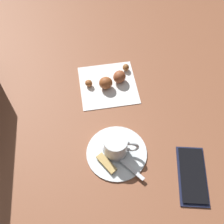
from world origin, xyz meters
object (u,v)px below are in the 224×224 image
(napkin, at_px, (108,85))
(cell_phone, at_px, (192,175))
(saucer, at_px, (117,152))
(teaspoon, at_px, (116,156))
(croissant, at_px, (112,79))
(sugar_packet, at_px, (105,163))
(espresso_cup, at_px, (116,146))

(napkin, relative_size, cell_phone, 1.06)
(saucer, height_order, cell_phone, same)
(napkin, distance_m, cell_phone, 0.34)
(teaspoon, height_order, croissant, croissant)
(croissant, bearing_deg, napkin, -63.32)
(napkin, distance_m, croissant, 0.02)
(sugar_packet, distance_m, napkin, 0.24)
(sugar_packet, relative_size, croissant, 0.43)
(teaspoon, xyz_separation_m, cell_phone, (0.05, 0.18, -0.01))
(saucer, distance_m, teaspoon, 0.01)
(teaspoon, height_order, napkin, teaspoon)
(cell_phone, bearing_deg, napkin, -144.88)
(cell_phone, bearing_deg, croissant, -146.86)
(napkin, relative_size, croissant, 1.21)
(espresso_cup, relative_size, cell_phone, 0.56)
(croissant, bearing_deg, cell_phone, 33.14)
(espresso_cup, relative_size, teaspoon, 0.83)
(croissant, xyz_separation_m, cell_phone, (0.28, 0.18, -0.02))
(croissant, bearing_deg, saucer, 2.19)
(saucer, height_order, napkin, saucer)
(saucer, distance_m, sugar_packet, 0.04)
(saucer, height_order, espresso_cup, espresso_cup)
(saucer, distance_m, espresso_cup, 0.03)
(sugar_packet, bearing_deg, saucer, 98.06)
(teaspoon, distance_m, cell_phone, 0.18)
(sugar_packet, bearing_deg, cell_phone, 41.58)
(saucer, xyz_separation_m, teaspoon, (0.01, -0.00, 0.01))
(espresso_cup, bearing_deg, sugar_packet, -39.19)
(teaspoon, distance_m, croissant, 0.23)
(napkin, xyz_separation_m, cell_phone, (0.27, 0.19, 0.00))
(saucer, xyz_separation_m, croissant, (-0.22, -0.01, 0.02))
(teaspoon, bearing_deg, cell_phone, 74.54)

